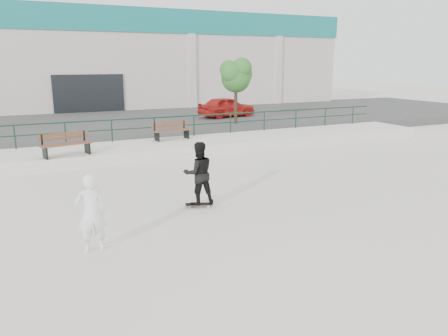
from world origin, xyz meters
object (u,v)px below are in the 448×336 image
skateboard (199,204)px  standing_skater (199,173)px  tree (236,74)px  bench_left (66,144)px  seated_skater (91,213)px  red_car (227,107)px  bench_right (171,131)px

skateboard → standing_skater: standing_skater is taller
tree → standing_skater: tree is taller
bench_left → seated_skater: 8.38m
red_car → standing_skater: (-8.10, -15.14, -0.17)m
seated_skater → standing_skater: bearing=-148.0°
tree → standing_skater: bearing=-121.0°
bench_left → seated_skater: bearing=-104.2°
red_car → seated_skater: bearing=136.7°
red_car → skateboard: red_car is taller
tree → bench_left: bearing=-151.6°
standing_skater → seated_skater: standing_skater is taller
skateboard → seated_skater: size_ratio=0.46×
tree → skateboard: bearing=-121.0°
standing_skater → seated_skater: (-3.22, -1.82, -0.12)m
bench_right → seated_skater: seated_skater is taller
bench_right → tree: size_ratio=0.49×
bench_left → tree: bearing=16.4°
bench_right → tree: bearing=29.5°
bench_right → standing_skater: 8.58m
tree → standing_skater: (-7.22, -12.03, -2.36)m
skateboard → standing_skater: 0.92m
red_car → seated_skater: 20.39m
standing_skater → red_car: bearing=-112.8°
tree → skateboard: 14.41m
bench_left → standing_skater: bearing=-78.1°
bench_right → standing_skater: standing_skater is taller
standing_skater → bench_left: bearing=-60.8°
tree → skateboard: tree is taller
bench_right → skateboard: (-1.97, -8.35, -0.84)m
bench_left → seated_skater: seated_skater is taller
standing_skater → seated_skater: size_ratio=1.03×
bench_left → seated_skater: (-0.32, -8.37, -0.07)m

